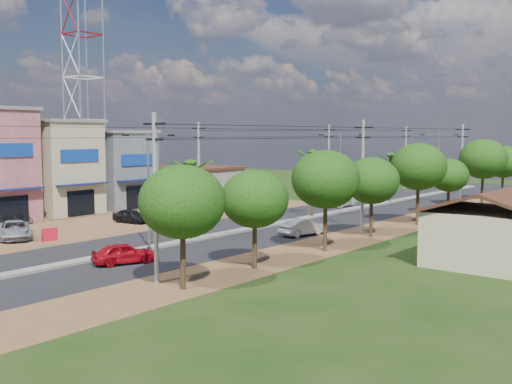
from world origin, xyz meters
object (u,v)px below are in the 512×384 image
car_silver_mid (302,228)px  moto_rider_east (145,252)px  car_white_far (342,201)px  car_parked_silver (15,230)px  car_parked_dark (131,216)px  car_red_near (124,254)px  roadside_sign (49,235)px

car_silver_mid → moto_rider_east: (-2.69, -13.49, -0.16)m
car_white_far → car_parked_silver: bearing=-104.2°
car_parked_silver → car_silver_mid: bearing=-21.0°
car_silver_mid → car_parked_dark: 16.13m
car_red_near → moto_rider_east: (-0.09, 1.75, -0.15)m
car_white_far → moto_rider_east: bearing=-81.4°
car_red_near → roadside_sign: (-10.40, 1.46, -0.14)m
car_parked_dark → car_red_near: bearing=-137.5°
car_red_near → moto_rider_east: size_ratio=2.00×
car_red_near → car_parked_silver: car_parked_silver is taller
car_red_near → moto_rider_east: car_red_near is taller
car_silver_mid → car_white_far: 19.79m
car_white_far → car_parked_dark: bearing=-110.0°
moto_rider_east → car_parked_dark: bearing=-60.9°
car_red_near → car_white_far: (-4.80, 33.59, 0.00)m
car_white_far → car_parked_silver: car_parked_silver is taller
car_white_far → roadside_sign: bearing=-99.7°
car_silver_mid → car_parked_silver: (-15.90, -14.86, 0.02)m
car_silver_mid → car_parked_silver: 21.77m
car_parked_dark → car_white_far: bearing=-26.9°
car_red_near → car_silver_mid: 15.46m
car_parked_silver → roadside_sign: car_parked_silver is taller
car_red_near → car_parked_dark: 17.16m
car_silver_mid → car_parked_dark: car_silver_mid is taller
roadside_sign → car_parked_dark: bearing=116.7°
car_red_near → car_parked_silver: (-13.30, 0.37, 0.04)m
car_red_near → moto_rider_east: bearing=-66.0°
car_parked_dark → moto_rider_east: bearing=-132.9°
moto_rider_east → roadside_sign: (-10.31, -0.29, 0.00)m
car_parked_silver → car_parked_dark: size_ratio=1.35×
car_red_near → roadside_sign: car_red_near is taller
roadside_sign → car_red_near: bearing=3.6°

